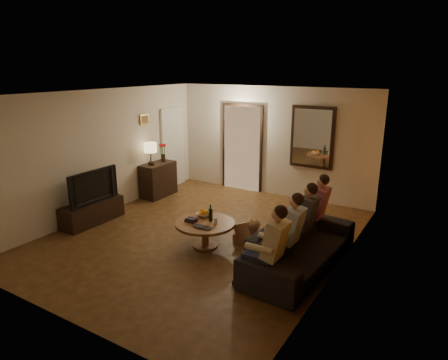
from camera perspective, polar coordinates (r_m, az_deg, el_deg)
The scene contains 33 objects.
floor at distance 7.52m, azimuth -3.17°, elevation -7.93°, with size 5.00×6.00×0.01m, color #402711.
ceiling at distance 6.89m, azimuth -3.51°, elevation 12.26°, with size 5.00×6.00×0.01m, color white.
back_wall at distance 9.65m, azimuth 6.87°, elevation 5.46°, with size 5.00×0.02×2.60m, color beige.
front_wall at distance 5.04m, azimuth -23.15°, elevation -5.62°, with size 5.00×0.02×2.60m, color beige.
left_wall at distance 8.73m, azimuth -17.01°, elevation 3.75°, with size 0.02×6.00×2.60m, color beige.
right_wall at distance 6.08m, azimuth 16.47°, elevation -1.37°, with size 0.02×6.00×2.60m, color beige.
orange_accent at distance 6.08m, azimuth 16.38°, elevation -1.36°, with size 0.01×6.00×2.60m, color #C28321.
kitchen_doorway at distance 10.03m, azimuth 2.61°, elevation 4.51°, with size 1.00×0.06×2.10m, color #FFE0A5.
door_trim at distance 10.02m, azimuth 2.58°, elevation 4.50°, with size 1.12×0.04×2.22m, color black.
fridge_glimpse at distance 9.95m, azimuth 3.87°, elevation 3.51°, with size 0.45×0.03×1.70m, color silver.
mirror_frame at distance 9.22m, azimuth 12.48°, elevation 5.97°, with size 1.00×0.05×1.40m, color black.
mirror_glass at distance 9.19m, azimuth 12.42°, elevation 5.94°, with size 0.86×0.02×1.26m, color white.
white_door at distance 10.39m, azimuth -7.30°, elevation 4.62°, with size 0.06×0.85×2.04m, color white.
framed_art at distance 9.51m, azimuth -11.31°, elevation 8.47°, with size 0.03×0.28×0.24m, color #B28C33.
art_canvas at distance 9.50m, azimuth -11.24°, elevation 8.47°, with size 0.01×0.22×0.18m, color brown.
dresser at distance 9.75m, azimuth -9.39°, elevation 0.06°, with size 0.45×0.91×0.81m, color black.
table_lamp at distance 9.43m, azimuth -10.44°, elevation 3.69°, with size 0.30×0.30×0.54m, color beige, non-canonical shape.
flower_vase at distance 9.77m, azimuth -8.71°, elevation 3.89°, with size 0.14×0.14×0.44m, color red, non-canonical shape.
tv_stand at distance 8.46m, azimuth -18.30°, elevation -4.38°, with size 0.45×1.31×0.44m, color black.
tv at distance 8.29m, azimuth -18.63°, elevation -0.81°, with size 0.15×1.15×0.66m, color black.
sofa at distance 6.39m, azimuth 10.89°, elevation -9.29°, with size 0.93×2.39×0.70m, color black.
person_a at distance 5.56m, azimuth 6.70°, elevation -10.23°, with size 0.60×0.40×1.20m, color tan, non-canonical shape.
person_b at distance 6.06m, azimuth 9.11°, elevation -8.03°, with size 0.60×0.40×1.20m, color tan, non-canonical shape.
person_c at distance 6.58m, azimuth 11.13°, elevation -6.15°, with size 0.60×0.40×1.20m, color tan, non-canonical shape.
person_d at distance 7.11m, azimuth 12.83°, elevation -4.55°, with size 0.60×0.40×1.20m, color tan, non-canonical shape.
dog at distance 7.07m, azimuth 3.14°, elevation -7.06°, with size 0.56×0.24×0.56m, color #AB764F, non-canonical shape.
coffee_table at distance 7.01m, azimuth -2.70°, elevation -7.74°, with size 1.03×1.03×0.45m, color brown.
bowl at distance 7.18m, azimuth -2.94°, elevation -4.96°, with size 0.26×0.26×0.06m, color white.
oranges at distance 7.15m, azimuth -2.95°, elevation -4.45°, with size 0.20×0.20×0.08m, color orange, non-canonical shape.
wine_bottle at distance 6.92m, azimuth -1.93°, elevation -4.66°, with size 0.07×0.07×0.31m, color black, non-canonical shape.
wine_glass at distance 6.85m, azimuth -1.24°, elevation -5.81°, with size 0.06×0.06×0.10m, color silver.
book_stack at distance 6.95m, azimuth -4.70°, elevation -5.66°, with size 0.20×0.15×0.07m, color black, non-canonical shape.
laptop at distance 6.65m, azimuth -3.36°, elevation -6.87°, with size 0.33×0.21×0.03m, color black.
Camera 1 is at (3.92, -5.65, 3.05)m, focal length 32.00 mm.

